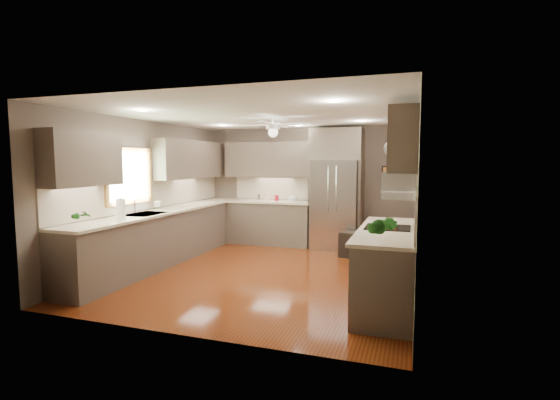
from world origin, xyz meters
The scene contains 27 objects.
floor centered at (0.00, 0.00, 0.00)m, with size 5.00×5.00×0.00m, color #531A0B.
ceiling centered at (0.00, 0.00, 2.50)m, with size 5.00×5.00×0.00m, color white.
wall_back centered at (0.00, 2.50, 1.25)m, with size 4.50×4.50×0.00m, color brown.
wall_front centered at (0.00, -2.50, 1.25)m, with size 4.50×4.50×0.00m, color brown.
wall_left centered at (-2.25, 0.00, 1.25)m, with size 5.00×5.00×0.00m, color brown.
wall_right centered at (2.25, 0.00, 1.25)m, with size 5.00×5.00×0.00m, color brown.
canister_b centered at (-1.01, 2.23, 1.01)m, with size 0.08×0.08×0.13m, color silver.
canister_c centered at (-0.81, 2.21, 1.03)m, with size 0.11×0.11×0.18m, color beige.
canister_d centered at (-0.60, 2.23, 1.00)m, with size 0.09×0.09×0.13m, color maroon.
soap_bottle centered at (-2.07, 0.08, 1.04)m, with size 0.09×0.10×0.21m, color white.
potted_plant_left centered at (-1.95, -1.80, 1.08)m, with size 0.14×0.10×0.27m, color #175016.
potted_plant_right centered at (1.92, -1.78, 1.12)m, with size 0.20×0.16×0.36m, color #175016.
bowl centered at (-0.23, 2.19, 0.96)m, with size 0.20×0.20×0.05m, color beige.
left_run centered at (-1.95, 0.15, 0.48)m, with size 0.65×4.70×1.45m.
back_run centered at (-0.72, 2.20, 0.48)m, with size 1.85×0.65×1.45m.
uppers centered at (-0.74, 0.71, 1.87)m, with size 4.50×4.70×0.95m.
window centered at (-2.22, -0.50, 1.55)m, with size 0.05×1.12×0.92m.
sink centered at (-1.93, -0.50, 0.91)m, with size 0.50×0.70×0.32m.
refrigerator centered at (0.70, 2.16, 1.19)m, with size 1.06×0.75×2.45m.
right_run centered at (1.93, -0.80, 0.48)m, with size 0.70×2.20×1.45m.
microwave centered at (2.03, -0.55, 1.48)m, with size 0.43×0.55×0.34m.
ceiling_fan centered at (0.00, 0.30, 2.33)m, with size 1.18×1.18×0.32m.
recessed_lights centered at (-0.04, 0.40, 2.49)m, with size 2.84×3.14×0.01m.
wall_clock centered at (1.75, 2.48, 2.05)m, with size 0.30×0.03×0.30m.
framed_print centered at (1.75, 2.48, 1.55)m, with size 0.36×0.03×0.30m.
stool centered at (1.13, 1.54, 0.24)m, with size 0.47×0.47×0.48m.
paper_towel centered at (-1.93, -1.06, 1.08)m, with size 0.13×0.13×0.33m.
Camera 1 is at (2.22, -6.00, 1.79)m, focal length 26.00 mm.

